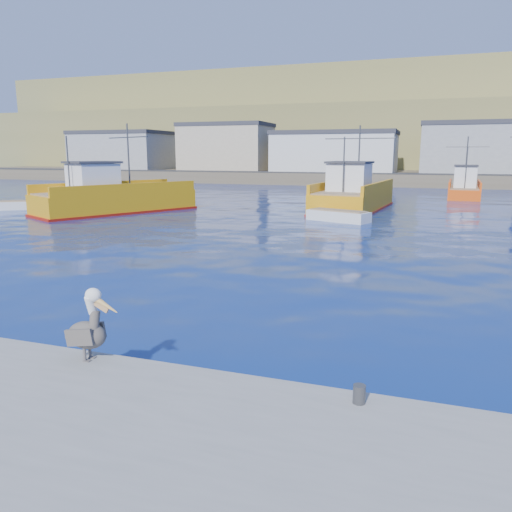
# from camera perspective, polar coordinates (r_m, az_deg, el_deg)

# --- Properties ---
(ground) EXTENTS (260.00, 260.00, 0.00)m
(ground) POSITION_cam_1_polar(r_m,az_deg,el_deg) (12.20, -0.56, -9.24)
(ground) COLOR #07145B
(ground) RESTS_ON ground
(dock_bollards) EXTENTS (36.20, 0.20, 0.30)m
(dock_bollards) POSITION_cam_1_polar(r_m,az_deg,el_deg) (8.82, -4.35, -13.16)
(dock_bollards) COLOR #4C4C4C
(dock_bollards) RESTS_ON dock
(far_shore) EXTENTS (200.00, 81.00, 24.00)m
(far_shore) POSITION_cam_1_polar(r_m,az_deg,el_deg) (120.10, 17.58, 13.32)
(far_shore) COLOR brown
(far_shore) RESTS_ON ground
(trawler_yellow_a) EXTENTS (8.98, 12.50, 6.60)m
(trawler_yellow_a) POSITION_cam_1_polar(r_m,az_deg,el_deg) (38.86, -16.02, 6.37)
(trawler_yellow_a) COLOR orange
(trawler_yellow_a) RESTS_ON ground
(trawler_yellow_b) EXTENTS (5.58, 12.14, 6.58)m
(trawler_yellow_b) POSITION_cam_1_polar(r_m,az_deg,el_deg) (39.77, 11.04, 6.70)
(trawler_yellow_b) COLOR orange
(trawler_yellow_b) RESTS_ON ground
(boat_orange) EXTENTS (4.03, 7.81, 6.00)m
(boat_orange) POSITION_cam_1_polar(r_m,az_deg,el_deg) (53.80, 22.70, 7.19)
(boat_orange) COLOR #EB4D0E
(boat_orange) RESTS_ON ground
(skiff_left) EXTENTS (4.02, 3.37, 0.86)m
(skiff_left) POSITION_cam_1_polar(r_m,az_deg,el_deg) (43.94, -25.94, 5.16)
(skiff_left) COLOR silver
(skiff_left) RESTS_ON ground
(skiff_mid) EXTENTS (4.35, 2.84, 0.89)m
(skiff_mid) POSITION_cam_1_polar(r_m,az_deg,el_deg) (33.11, 9.37, 4.44)
(skiff_mid) COLOR silver
(skiff_mid) RESTS_ON ground
(skiff_extra) EXTENTS (4.05, 1.77, 0.86)m
(skiff_extra) POSITION_cam_1_polar(r_m,az_deg,el_deg) (40.60, -17.81, 5.33)
(skiff_extra) COLOR silver
(skiff_extra) RESTS_ON ground
(pelican) EXTENTS (1.15, 0.51, 1.42)m
(pelican) POSITION_cam_1_polar(r_m,az_deg,el_deg) (9.98, -18.60, -7.94)
(pelican) COLOR #595451
(pelican) RESTS_ON dock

